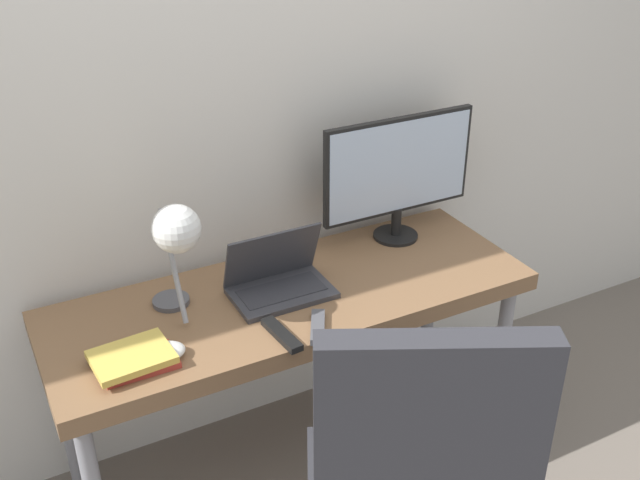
{
  "coord_description": "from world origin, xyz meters",
  "views": [
    {
      "loc": [
        -0.86,
        -1.55,
        2.0
      ],
      "look_at": [
        0.09,
        0.25,
        0.9
      ],
      "focal_mm": 42.0,
      "sensor_mm": 36.0,
      "label": 1
    }
  ],
  "objects_px": {
    "laptop": "(279,280)",
    "monitor": "(398,171)",
    "book_stack": "(135,359)",
    "game_controller": "(158,354)",
    "desk_lamp": "(176,236)"
  },
  "relations": [
    {
      "from": "monitor",
      "to": "game_controller",
      "type": "bearing_deg",
      "value": -162.4
    },
    {
      "from": "book_stack",
      "to": "game_controller",
      "type": "distance_m",
      "value": 0.06
    },
    {
      "from": "laptop",
      "to": "monitor",
      "type": "relative_size",
      "value": 0.54
    },
    {
      "from": "laptop",
      "to": "monitor",
      "type": "distance_m",
      "value": 0.59
    },
    {
      "from": "desk_lamp",
      "to": "book_stack",
      "type": "distance_m",
      "value": 0.36
    },
    {
      "from": "laptop",
      "to": "desk_lamp",
      "type": "relative_size",
      "value": 0.79
    },
    {
      "from": "desk_lamp",
      "to": "game_controller",
      "type": "xyz_separation_m",
      "value": [
        -0.12,
        -0.13,
        -0.28
      ]
    },
    {
      "from": "laptop",
      "to": "monitor",
      "type": "height_order",
      "value": "monitor"
    },
    {
      "from": "monitor",
      "to": "desk_lamp",
      "type": "height_order",
      "value": "monitor"
    },
    {
      "from": "book_stack",
      "to": "game_controller",
      "type": "relative_size",
      "value": 1.5
    },
    {
      "from": "desk_lamp",
      "to": "game_controller",
      "type": "distance_m",
      "value": 0.33
    },
    {
      "from": "monitor",
      "to": "desk_lamp",
      "type": "bearing_deg",
      "value": -168.03
    },
    {
      "from": "laptop",
      "to": "game_controller",
      "type": "relative_size",
      "value": 2.06
    },
    {
      "from": "monitor",
      "to": "game_controller",
      "type": "xyz_separation_m",
      "value": [
        -0.98,
        -0.31,
        -0.24
      ]
    },
    {
      "from": "desk_lamp",
      "to": "game_controller",
      "type": "height_order",
      "value": "desk_lamp"
    }
  ]
}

